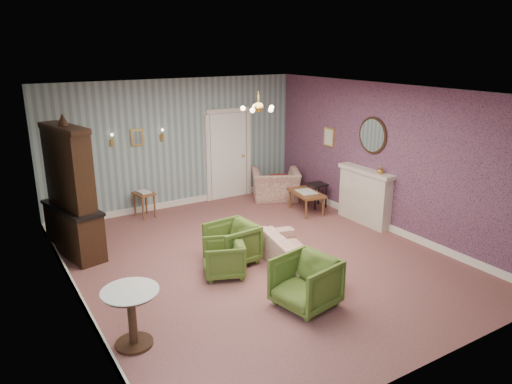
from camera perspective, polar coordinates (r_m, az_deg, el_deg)
floor at (r=8.53m, az=0.27°, el=-7.96°), size 7.00×7.00×0.00m
ceiling at (r=7.76m, az=0.30°, el=11.81°), size 7.00×7.00×0.00m
wall_back at (r=11.07m, az=-9.38°, el=5.60°), size 6.00×0.00×6.00m
wall_front at (r=5.55m, az=19.90°, el=-6.97°), size 6.00×0.00×6.00m
wall_left at (r=7.00m, az=-21.09°, el=-2.12°), size 0.00×7.00×7.00m
wall_right at (r=9.90m, az=15.23°, el=3.86°), size 0.00×7.00×7.00m
wall_right_floral at (r=9.89m, az=15.17°, el=3.85°), size 0.00×7.00×7.00m
door at (r=11.66m, az=-3.29°, el=4.51°), size 1.12×0.12×2.16m
olive_chair_a at (r=6.99m, az=5.89°, el=-10.33°), size 0.87×0.91×0.81m
olive_chair_b at (r=7.87m, az=-3.87°, el=-7.62°), size 0.79×0.81×0.66m
olive_chair_c at (r=8.29m, az=-2.85°, el=-5.83°), size 0.77×0.81×0.78m
sofa_chintz at (r=8.13m, az=4.54°, el=-6.57°), size 0.88×1.90×0.72m
wingback_chair at (r=11.60m, az=2.37°, el=1.41°), size 1.31×1.15×0.96m
dresser at (r=8.93m, az=-21.17°, el=0.43°), size 0.83×1.55×2.46m
fireplace at (r=10.29m, az=12.71°, el=-0.48°), size 0.30×1.40×1.16m
mantel_vase at (r=9.83m, az=14.49°, el=2.53°), size 0.15×0.15×0.15m
oval_mirror at (r=10.06m, az=13.60°, el=6.52°), size 0.04×0.76×0.84m
framed_print at (r=11.09m, az=8.62°, el=6.44°), size 0.04×0.34×0.42m
coffee_table at (r=10.83m, az=5.92°, el=-1.16°), size 0.66×1.00×0.48m
side_table_black at (r=11.17m, az=7.21°, el=-0.40°), size 0.40×0.40×0.56m
pedestal_table at (r=6.32m, az=-14.42°, el=-14.20°), size 0.87×0.87×0.77m
nesting_table at (r=10.73m, az=-13.03°, el=-1.35°), size 0.44×0.52×0.60m
gilt_mirror_back at (r=10.69m, az=-13.84°, el=6.28°), size 0.28×0.06×0.36m
sconce_left at (r=10.52m, az=-16.65°, el=5.89°), size 0.16×0.12×0.30m
sconce_right at (r=10.85m, az=-11.03°, el=6.62°), size 0.16×0.12×0.30m
chandelier at (r=7.79m, az=0.29°, el=9.84°), size 0.56×0.56×0.36m
burgundy_cushion at (r=11.46m, az=2.58°, el=1.20°), size 0.41×0.28×0.39m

